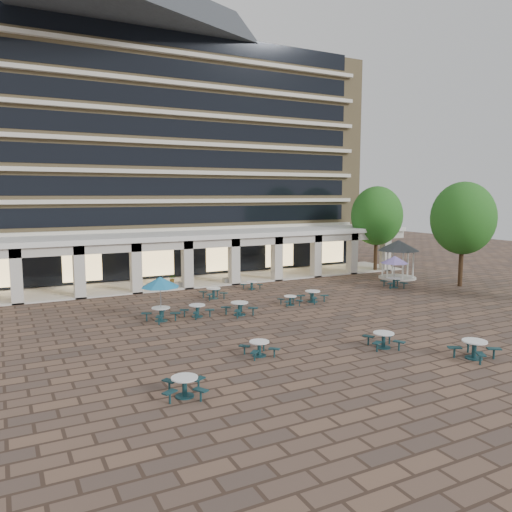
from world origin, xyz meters
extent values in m
plane|color=brown|center=(0.00, 0.00, 0.00)|extent=(120.00, 120.00, 0.00)
cube|color=#9A8357|center=(0.00, 25.50, 11.00)|extent=(40.00, 15.00, 22.00)
cube|color=beige|center=(0.00, 17.75, 4.50)|extent=(36.80, 0.50, 0.35)
cube|color=black|center=(0.00, 17.98, 5.80)|extent=(35.20, 0.05, 1.60)
cube|color=beige|center=(0.00, 17.75, 7.10)|extent=(36.80, 0.50, 0.35)
cube|color=black|center=(0.00, 17.98, 8.40)|extent=(35.20, 0.05, 1.60)
cube|color=beige|center=(0.00, 17.75, 9.70)|extent=(36.80, 0.50, 0.35)
cube|color=black|center=(0.00, 17.98, 11.00)|extent=(35.20, 0.05, 1.60)
cube|color=beige|center=(0.00, 17.75, 12.30)|extent=(36.80, 0.50, 0.35)
cube|color=black|center=(0.00, 17.98, 13.60)|extent=(35.20, 0.05, 1.60)
cube|color=beige|center=(0.00, 17.75, 14.90)|extent=(36.80, 0.50, 0.35)
cube|color=black|center=(0.00, 17.98, 16.20)|extent=(35.20, 0.05, 1.60)
cube|color=beige|center=(0.00, 17.75, 17.50)|extent=(36.80, 0.50, 0.35)
cube|color=black|center=(0.00, 17.98, 18.80)|extent=(35.20, 0.05, 1.60)
cube|color=beige|center=(0.00, 17.75, 20.10)|extent=(36.80, 0.50, 0.35)
cube|color=black|center=(0.00, 17.98, 21.40)|extent=(35.20, 0.05, 1.60)
cube|color=white|center=(0.00, 15.00, 4.20)|extent=(42.00, 6.60, 0.40)
cube|color=beige|center=(0.00, 12.15, 3.75)|extent=(42.00, 0.30, 0.90)
cube|color=black|center=(0.00, 17.70, 1.80)|extent=(38.00, 0.15, 3.20)
cube|color=beige|center=(0.00, 15.00, 0.06)|extent=(42.00, 6.00, 0.12)
cube|color=beige|center=(-14.78, 12.40, 2.00)|extent=(0.80, 0.80, 4.00)
cube|color=beige|center=(-10.56, 12.40, 2.00)|extent=(0.80, 0.80, 4.00)
cube|color=beige|center=(-6.33, 12.40, 2.00)|extent=(0.80, 0.80, 4.00)
cube|color=beige|center=(-2.11, 12.40, 2.00)|extent=(0.80, 0.80, 4.00)
cube|color=beige|center=(2.11, 12.40, 2.00)|extent=(0.80, 0.80, 4.00)
cube|color=beige|center=(6.33, 12.40, 2.00)|extent=(0.80, 0.80, 4.00)
cube|color=beige|center=(10.56, 12.40, 2.00)|extent=(0.80, 0.80, 4.00)
cube|color=beige|center=(14.78, 12.40, 2.00)|extent=(0.80, 0.80, 4.00)
cube|color=beige|center=(19.00, 12.40, 2.00)|extent=(0.80, 0.80, 4.00)
cube|color=#FFD88C|center=(-9.60, 17.55, 1.60)|extent=(3.20, 0.08, 2.40)
cube|color=#FFD88C|center=(-3.20, 17.55, 1.60)|extent=(3.20, 0.08, 2.40)
cube|color=#FFD88C|center=(3.20, 17.55, 1.60)|extent=(3.20, 0.08, 2.40)
cube|color=#FFD88C|center=(9.60, 17.55, 1.60)|extent=(3.20, 0.08, 2.40)
cube|color=#FFD88C|center=(16.00, 17.55, 1.60)|extent=(3.20, 0.08, 2.40)
cylinder|color=#164044|center=(-9.68, -8.56, 0.02)|extent=(0.72, 0.72, 0.04)
cylinder|color=#164044|center=(-9.68, -8.56, 0.34)|extent=(0.19, 0.19, 0.68)
cylinder|color=white|center=(-9.68, -8.56, 0.75)|extent=(1.03, 1.03, 0.05)
cube|color=#164044|center=(-8.97, -8.18, 0.45)|extent=(0.64, 0.52, 0.05)
cylinder|color=#164044|center=(-8.97, -8.18, 0.22)|extent=(0.08, 0.08, 0.43)
cube|color=#164044|center=(-10.06, -7.85, 0.45)|extent=(0.52, 0.64, 0.05)
cylinder|color=#164044|center=(-10.06, -7.85, 0.22)|extent=(0.08, 0.08, 0.43)
cube|color=#164044|center=(-10.39, -8.94, 0.45)|extent=(0.64, 0.52, 0.05)
cylinder|color=#164044|center=(-10.39, -8.94, 0.22)|extent=(0.08, 0.08, 0.43)
cube|color=#164044|center=(-9.30, -9.27, 0.45)|extent=(0.52, 0.64, 0.05)
cylinder|color=#164044|center=(-9.30, -9.27, 0.22)|extent=(0.08, 0.08, 0.43)
cylinder|color=#164044|center=(1.30, -7.33, 0.02)|extent=(0.73, 0.73, 0.04)
cylinder|color=#164044|center=(1.30, -7.33, 0.34)|extent=(0.19, 0.19, 0.69)
cylinder|color=white|center=(1.30, -7.33, 0.76)|extent=(1.04, 1.04, 0.05)
cube|color=#164044|center=(2.03, -6.97, 0.46)|extent=(0.64, 0.52, 0.05)
cylinder|color=#164044|center=(2.03, -6.97, 0.22)|extent=(0.08, 0.08, 0.44)
cube|color=#164044|center=(0.94, -6.60, 0.46)|extent=(0.52, 0.64, 0.05)
cylinder|color=#164044|center=(0.94, -6.60, 0.22)|extent=(0.08, 0.08, 0.44)
cube|color=#164044|center=(0.57, -7.69, 0.46)|extent=(0.64, 0.52, 0.05)
cylinder|color=#164044|center=(0.57, -7.69, 0.22)|extent=(0.08, 0.08, 0.44)
cube|color=#164044|center=(1.66, -8.05, 0.46)|extent=(0.52, 0.64, 0.05)
cylinder|color=#164044|center=(1.66, -8.05, 0.22)|extent=(0.08, 0.08, 0.44)
cylinder|color=#164044|center=(3.98, -10.57, 0.02)|extent=(0.80, 0.80, 0.05)
cylinder|color=#164044|center=(3.98, -10.57, 0.38)|extent=(0.21, 0.21, 0.76)
cylinder|color=white|center=(3.98, -10.57, 0.84)|extent=(1.15, 1.15, 0.06)
cube|color=#164044|center=(4.48, -9.83, 0.51)|extent=(0.62, 0.70, 0.06)
cylinder|color=#164044|center=(4.48, -9.83, 0.24)|extent=(0.09, 0.09, 0.48)
cube|color=#164044|center=(3.23, -10.08, 0.51)|extent=(0.70, 0.62, 0.06)
cylinder|color=#164044|center=(3.23, -10.08, 0.24)|extent=(0.09, 0.09, 0.48)
cube|color=#164044|center=(3.48, -11.32, 0.51)|extent=(0.62, 0.70, 0.06)
cylinder|color=#164044|center=(3.48, -11.32, 0.24)|extent=(0.09, 0.09, 0.48)
cube|color=#164044|center=(4.73, -11.07, 0.51)|extent=(0.70, 0.62, 0.06)
cylinder|color=#164044|center=(4.73, -11.07, 0.24)|extent=(0.09, 0.09, 0.48)
cylinder|color=#164044|center=(-7.14, 3.08, 0.02)|extent=(0.79, 0.79, 0.04)
cylinder|color=#164044|center=(-7.14, 3.08, 0.37)|extent=(0.20, 0.20, 0.74)
cylinder|color=white|center=(-7.14, 3.08, 0.82)|extent=(1.12, 1.12, 0.06)
cube|color=#164044|center=(-6.77, 3.87, 0.49)|extent=(0.55, 0.69, 0.06)
cylinder|color=#164044|center=(-6.77, 3.87, 0.24)|extent=(0.09, 0.09, 0.47)
cube|color=#164044|center=(-7.93, 3.45, 0.49)|extent=(0.69, 0.55, 0.06)
cylinder|color=#164044|center=(-7.93, 3.45, 0.24)|extent=(0.09, 0.09, 0.47)
cube|color=#164044|center=(-7.51, 2.28, 0.49)|extent=(0.55, 0.69, 0.06)
cylinder|color=#164044|center=(-7.51, 2.28, 0.24)|extent=(0.09, 0.09, 0.47)
cube|color=#164044|center=(-6.34, 2.71, 0.49)|extent=(0.69, 0.55, 0.06)
cylinder|color=#164044|center=(-6.34, 2.71, 0.24)|extent=(0.09, 0.09, 0.47)
cylinder|color=gray|center=(-7.14, 3.08, 1.35)|extent=(0.06, 0.06, 2.70)
cone|color=teal|center=(-7.14, 3.08, 2.41)|extent=(2.36, 2.36, 0.62)
cylinder|color=#164044|center=(-4.88, -5.57, 0.02)|extent=(0.67, 0.67, 0.04)
cylinder|color=#164044|center=(-4.88, -5.57, 0.32)|extent=(0.17, 0.17, 0.63)
cylinder|color=white|center=(-4.88, -5.57, 0.70)|extent=(0.96, 0.96, 0.05)
cube|color=#164044|center=(-4.35, -5.04, 0.42)|extent=(0.56, 0.56, 0.05)
cylinder|color=#164044|center=(-4.35, -5.04, 0.20)|extent=(0.08, 0.08, 0.40)
cube|color=#164044|center=(-5.41, -5.05, 0.42)|extent=(0.56, 0.56, 0.05)
cylinder|color=#164044|center=(-5.41, -5.05, 0.20)|extent=(0.08, 0.08, 0.40)
cube|color=#164044|center=(-5.40, -6.11, 0.42)|extent=(0.56, 0.56, 0.05)
cylinder|color=#164044|center=(-5.40, -6.11, 0.20)|extent=(0.08, 0.08, 0.40)
cube|color=#164044|center=(-4.35, -6.10, 0.42)|extent=(0.56, 0.56, 0.05)
cylinder|color=#164044|center=(-4.35, -6.10, 0.20)|extent=(0.08, 0.08, 0.40)
cylinder|color=#164044|center=(4.14, 3.33, 0.02)|extent=(0.76, 0.76, 0.04)
cylinder|color=#164044|center=(4.14, 3.33, 0.36)|extent=(0.19, 0.19, 0.71)
cylinder|color=white|center=(4.14, 3.33, 0.79)|extent=(1.08, 1.08, 0.05)
cube|color=#164044|center=(4.49, 4.09, 0.48)|extent=(0.52, 0.67, 0.05)
cylinder|color=#164044|center=(4.49, 4.09, 0.23)|extent=(0.09, 0.09, 0.45)
cube|color=#164044|center=(3.37, 3.69, 0.48)|extent=(0.67, 0.52, 0.05)
cylinder|color=#164044|center=(3.37, 3.69, 0.23)|extent=(0.09, 0.09, 0.45)
cube|color=#164044|center=(3.78, 2.57, 0.48)|extent=(0.52, 0.67, 0.05)
cylinder|color=#164044|center=(3.78, 2.57, 0.23)|extent=(0.09, 0.09, 0.45)
cube|color=#164044|center=(4.90, 2.97, 0.48)|extent=(0.67, 0.52, 0.05)
cylinder|color=#164044|center=(4.90, 2.97, 0.23)|extent=(0.09, 0.09, 0.45)
cylinder|color=#164044|center=(-4.80, 3.04, 0.02)|extent=(0.72, 0.72, 0.04)
cylinder|color=#164044|center=(-4.80, 3.04, 0.34)|extent=(0.19, 0.19, 0.68)
cylinder|color=white|center=(-4.80, 3.04, 0.75)|extent=(1.03, 1.03, 0.05)
cube|color=#164044|center=(-4.44, 3.76, 0.45)|extent=(0.51, 0.64, 0.05)
cylinder|color=#164044|center=(-4.44, 3.76, 0.22)|extent=(0.08, 0.08, 0.43)
cube|color=#164044|center=(-5.52, 3.40, 0.45)|extent=(0.64, 0.51, 0.05)
cylinder|color=#164044|center=(-5.52, 3.40, 0.22)|extent=(0.08, 0.08, 0.43)
cube|color=#164044|center=(-5.16, 2.32, 0.45)|extent=(0.51, 0.64, 0.05)
cylinder|color=#164044|center=(-5.16, 2.32, 0.22)|extent=(0.08, 0.08, 0.43)
cube|color=#164044|center=(-4.08, 2.68, 0.45)|extent=(0.64, 0.51, 0.05)
cylinder|color=#164044|center=(-4.08, 2.68, 0.22)|extent=(0.08, 0.08, 0.43)
cylinder|color=#164044|center=(-1.73, 7.74, 0.02)|extent=(0.74, 0.74, 0.04)
cylinder|color=#164044|center=(-1.73, 7.74, 0.35)|extent=(0.19, 0.19, 0.69)
cylinder|color=white|center=(-1.73, 7.74, 0.77)|extent=(1.05, 1.05, 0.05)
cube|color=#164044|center=(-1.18, 8.35, 0.46)|extent=(0.61, 0.62, 0.05)
cylinder|color=#164044|center=(-1.18, 8.35, 0.22)|extent=(0.08, 0.08, 0.44)
cube|color=#164044|center=(-2.34, 8.30, 0.46)|extent=(0.62, 0.61, 0.05)
cylinder|color=#164044|center=(-2.34, 8.30, 0.22)|extent=(0.08, 0.08, 0.44)
cube|color=#164044|center=(-2.29, 7.14, 0.46)|extent=(0.61, 0.62, 0.05)
cylinder|color=#164044|center=(-2.29, 7.14, 0.22)|extent=(0.08, 0.08, 0.44)
cube|color=#164044|center=(-1.13, 7.19, 0.46)|extent=(0.62, 0.61, 0.05)
cylinder|color=#164044|center=(-1.13, 7.19, 0.22)|extent=(0.08, 0.08, 0.44)
cylinder|color=#164044|center=(2.16, 3.17, 0.02)|extent=(0.61, 0.61, 0.04)
cylinder|color=#164044|center=(2.16, 3.17, 0.29)|extent=(0.16, 0.16, 0.58)
cylinder|color=white|center=(2.16, 3.17, 0.64)|extent=(0.88, 0.88, 0.04)
cube|color=#164044|center=(2.68, 3.61, 0.39)|extent=(0.53, 0.50, 0.04)
cylinder|color=#164044|center=(2.68, 3.61, 0.18)|extent=(0.07, 0.07, 0.37)
cube|color=#164044|center=(1.71, 3.69, 0.39)|extent=(0.50, 0.53, 0.04)
cylinder|color=#164044|center=(1.71, 3.69, 0.18)|extent=(0.07, 0.07, 0.37)
cube|color=#164044|center=(1.63, 2.73, 0.39)|extent=(0.53, 0.50, 0.04)
cylinder|color=#164044|center=(1.63, 2.73, 0.18)|extent=(0.07, 0.07, 0.37)
cube|color=#164044|center=(2.60, 2.65, 0.39)|extent=(0.50, 0.53, 0.04)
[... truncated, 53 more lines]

